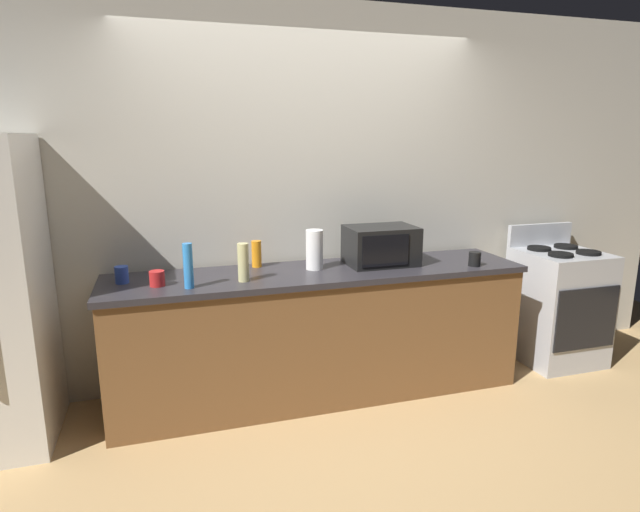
{
  "coord_description": "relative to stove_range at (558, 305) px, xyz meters",
  "views": [
    {
      "loc": [
        -1.0,
        -2.88,
        1.78
      ],
      "look_at": [
        0.0,
        0.4,
        1.0
      ],
      "focal_mm": 29.36,
      "sensor_mm": 36.0,
      "label": 1
    }
  ],
  "objects": [
    {
      "name": "ground_plane",
      "position": [
        -2.0,
        -0.4,
        -0.46
      ],
      "size": [
        8.0,
        8.0,
        0.0
      ],
      "primitive_type": "plane",
      "color": "tan"
    },
    {
      "name": "back_wall",
      "position": [
        -2.0,
        0.41,
        0.89
      ],
      "size": [
        6.4,
        0.1,
        2.7
      ],
      "primitive_type": "cube",
      "color": "beige",
      "rests_on": "ground_plane"
    },
    {
      "name": "counter_run",
      "position": [
        -2.0,
        0.0,
        -0.01
      ],
      "size": [
        2.84,
        0.64,
        0.9
      ],
      "color": "brown",
      "rests_on": "ground_plane"
    },
    {
      "name": "stove_range",
      "position": [
        0.0,
        0.0,
        0.0
      ],
      "size": [
        0.6,
        0.61,
        1.08
      ],
      "color": "#B7BABF",
      "rests_on": "ground_plane"
    },
    {
      "name": "microwave",
      "position": [
        -1.54,
        0.05,
        0.57
      ],
      "size": [
        0.48,
        0.35,
        0.27
      ],
      "color": "black",
      "rests_on": "counter_run"
    },
    {
      "name": "paper_towel_roll",
      "position": [
        -2.02,
        0.05,
        0.57
      ],
      "size": [
        0.12,
        0.12,
        0.27
      ],
      "primitive_type": "cylinder",
      "color": "white",
      "rests_on": "counter_run"
    },
    {
      "name": "bottle_dish_soap",
      "position": [
        -2.39,
        0.23,
        0.53
      ],
      "size": [
        0.07,
        0.07,
        0.18
      ],
      "primitive_type": "cylinder",
      "color": "orange",
      "rests_on": "counter_run"
    },
    {
      "name": "bottle_vinegar",
      "position": [
        -2.53,
        -0.12,
        0.56
      ],
      "size": [
        0.07,
        0.07,
        0.24
      ],
      "primitive_type": "cylinder",
      "color": "beige",
      "rests_on": "counter_run"
    },
    {
      "name": "bottle_spray_cleaner",
      "position": [
        -2.87,
        -0.18,
        0.57
      ],
      "size": [
        0.06,
        0.06,
        0.27
      ],
      "primitive_type": "cylinder",
      "color": "#338CE5",
      "rests_on": "counter_run"
    },
    {
      "name": "mug_black",
      "position": [
        -0.93,
        -0.19,
        0.49
      ],
      "size": [
        0.08,
        0.08,
        0.1
      ],
      "primitive_type": "cylinder",
      "color": "black",
      "rests_on": "counter_run"
    },
    {
      "name": "mug_red",
      "position": [
        -3.05,
        -0.07,
        0.49
      ],
      "size": [
        0.09,
        0.09,
        0.09
      ],
      "primitive_type": "cylinder",
      "color": "red",
      "rests_on": "counter_run"
    },
    {
      "name": "mug_blue",
      "position": [
        -3.26,
        0.06,
        0.49
      ],
      "size": [
        0.08,
        0.08,
        0.11
      ],
      "primitive_type": "cylinder",
      "color": "#2D4CB2",
      "rests_on": "counter_run"
    }
  ]
}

